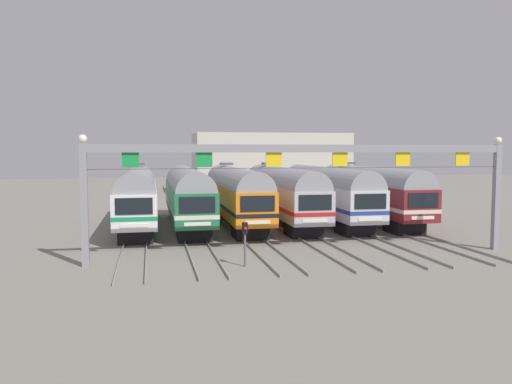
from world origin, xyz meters
The scene contains 11 objects.
ground_plane centered at (0.00, 0.00, 0.00)m, with size 160.00×160.00×0.00m, color gray.
track_bed centered at (0.00, 17.00, 0.07)m, with size 21.07×70.00×0.15m.
commuter_train_white centered at (-9.78, 0.00, 2.69)m, with size 2.88×18.06×5.05m.
commuter_train_green centered at (-5.87, -0.01, 2.69)m, with size 2.88×18.06×4.77m.
commuter_train_orange centered at (-1.96, 0.00, 2.69)m, with size 2.88×18.06×5.05m.
commuter_train_stainless centered at (1.96, 0.00, 2.69)m, with size 2.88×18.06×5.05m.
commuter_train_silver centered at (5.87, -0.01, 2.69)m, with size 2.88×18.06×4.77m.
commuter_train_maroon centered at (9.78, 0.00, 2.69)m, with size 2.88×18.06×5.05m.
catenary_gantry centered at (0.00, -13.50, 5.33)m, with size 24.81×0.44×6.97m.
yard_signal_mast centered at (-3.91, -15.19, 1.69)m, with size 0.28×0.35×2.40m.
maintenance_building centered at (8.67, 33.57, 4.33)m, with size 22.34×10.00×8.66m, color beige.
Camera 1 is at (-8.76, -42.01, 6.11)m, focal length 36.64 mm.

